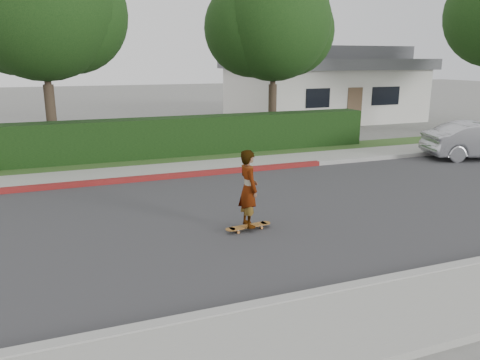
{
  "coord_description": "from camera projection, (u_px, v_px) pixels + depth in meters",
  "views": [
    {
      "loc": [
        -7.17,
        -9.7,
        3.56
      ],
      "look_at": [
        -3.63,
        -0.44,
        1.0
      ],
      "focal_mm": 35.0,
      "sensor_mm": 36.0,
      "label": 1
    }
  ],
  "objects": [
    {
      "name": "tree_center",
      "position": [
        272.0,
        27.0,
        19.74
      ],
      "size": [
        5.66,
        4.84,
        7.44
      ],
      "color": "#33261C",
      "rests_on": "ground"
    },
    {
      "name": "ground",
      "position": [
        364.0,
        201.0,
        12.15
      ],
      "size": [
        120.0,
        120.0,
        0.0
      ],
      "primitive_type": "plane",
      "color": "slate",
      "rests_on": "ground"
    },
    {
      "name": "skateboarder",
      "position": [
        249.0,
        189.0,
        9.8
      ],
      "size": [
        0.4,
        0.61,
        1.65
      ],
      "primitive_type": "imported",
      "rotation": [
        0.0,
        0.0,
        1.58
      ],
      "color": "white",
      "rests_on": "skateboard"
    },
    {
      "name": "tree_left",
      "position": [
        40.0,
        8.0,
        16.09
      ],
      "size": [
        5.99,
        5.21,
        8.0
      ],
      "color": "#33261C",
      "rests_on": "ground"
    },
    {
      "name": "planting_strip",
      "position": [
        263.0,
        153.0,
        18.1
      ],
      "size": [
        60.0,
        1.6,
        0.1
      ],
      "primitive_type": "cube",
      "color": "#2D4C1E",
      "rests_on": "ground"
    },
    {
      "name": "road",
      "position": [
        364.0,
        201.0,
        12.15
      ],
      "size": [
        60.0,
        8.0,
        0.01
      ],
      "primitive_type": "cube",
      "color": "#2D2D30",
      "rests_on": "ground"
    },
    {
      "name": "house",
      "position": [
        321.0,
        84.0,
        28.86
      ],
      "size": [
        10.6,
        8.6,
        4.3
      ],
      "color": "beige",
      "rests_on": "ground"
    },
    {
      "name": "sidewalk_far",
      "position": [
        280.0,
        161.0,
        16.65
      ],
      "size": [
        60.0,
        1.6,
        0.12
      ],
      "primitive_type": "cube",
      "color": "gray",
      "rests_on": "ground"
    },
    {
      "name": "curb_red_section",
      "position": [
        144.0,
        178.0,
        14.1
      ],
      "size": [
        12.0,
        0.21,
        0.15
      ],
      "primitive_type": "cube",
      "color": "maroon",
      "rests_on": "ground"
    },
    {
      "name": "skateboard",
      "position": [
        248.0,
        226.0,
        10.01
      ],
      "size": [
        1.08,
        0.34,
        0.1
      ],
      "rotation": [
        0.0,
        0.0,
        0.12
      ],
      "color": "#C17435",
      "rests_on": "ground"
    },
    {
      "name": "curb_far",
      "position": [
        292.0,
        166.0,
        15.84
      ],
      "size": [
        60.0,
        0.2,
        0.15
      ],
      "primitive_type": "cube",
      "color": "#9E9E99",
      "rests_on": "ground"
    },
    {
      "name": "hedge",
      "position": [
        183.0,
        137.0,
        17.43
      ],
      "size": [
        15.0,
        1.0,
        1.5
      ],
      "primitive_type": "cube",
      "color": "black",
      "rests_on": "ground"
    }
  ]
}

